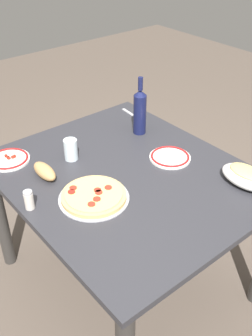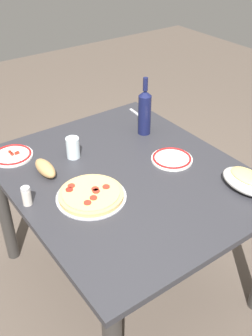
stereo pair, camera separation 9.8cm
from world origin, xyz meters
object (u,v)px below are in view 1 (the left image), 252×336
object	(u,v)px
side_plate_near	(170,157)
bread_loaf	(45,171)
baked_pasta_dish	(246,176)
dining_table	(126,193)
wine_bottle	(140,111)
pepperoni_pizza	(94,196)
spice_shaker	(29,200)
side_plate_far	(9,159)
water_glass	(71,150)

from	to	relation	value
side_plate_near	bread_loaf	distance (m)	0.62
baked_pasta_dish	side_plate_near	distance (m)	0.38
dining_table	wine_bottle	world-z (taller)	wine_bottle
pepperoni_pizza	side_plate_near	world-z (taller)	pepperoni_pizza
wine_bottle	pepperoni_pizza	bearing A→B (deg)	-59.31
wine_bottle	bread_loaf	distance (m)	0.63
dining_table	pepperoni_pizza	xyz separation A→B (m)	(0.06, -0.23, 0.13)
wine_bottle	baked_pasta_dish	bearing A→B (deg)	5.00
dining_table	spice_shaker	world-z (taller)	spice_shaker
dining_table	wine_bottle	bearing A→B (deg)	129.98
pepperoni_pizza	side_plate_far	bearing A→B (deg)	-163.56
pepperoni_pizza	water_glass	xyz separation A→B (m)	(-0.33, 0.10, 0.04)
bread_loaf	wine_bottle	bearing A→B (deg)	93.86
wine_bottle	dining_table	bearing A→B (deg)	-50.02
baked_pasta_dish	wine_bottle	distance (m)	0.67
pepperoni_pizza	spice_shaker	distance (m)	0.27
pepperoni_pizza	baked_pasta_dish	world-z (taller)	baked_pasta_dish
water_glass	bread_loaf	distance (m)	0.19
side_plate_near	baked_pasta_dish	bearing A→B (deg)	17.61
water_glass	bread_loaf	xyz separation A→B (m)	(0.05, -0.18, -0.02)
water_glass	bread_loaf	bearing A→B (deg)	-73.58
dining_table	bread_loaf	xyz separation A→B (m)	(-0.22, -0.31, 0.15)
pepperoni_pizza	side_plate_far	xyz separation A→B (m)	(-0.51, -0.15, -0.01)
wine_bottle	spice_shaker	world-z (taller)	wine_bottle
side_plate_far	wine_bottle	bearing A→B (deg)	74.35
dining_table	baked_pasta_dish	xyz separation A→B (m)	(0.40, 0.37, 0.16)
pepperoni_pizza	bread_loaf	xyz separation A→B (m)	(-0.28, -0.08, 0.02)
wine_bottle	water_glass	size ratio (longest dim) A/B	2.98
dining_table	water_glass	world-z (taller)	water_glass
baked_pasta_dish	water_glass	bearing A→B (deg)	-143.60
baked_pasta_dish	side_plate_near	bearing A→B (deg)	-162.39
side_plate_near	spice_shaker	xyz separation A→B (m)	(-0.10, -0.72, 0.03)
baked_pasta_dish	water_glass	world-z (taller)	water_glass
wine_bottle	side_plate_far	size ratio (longest dim) A/B	1.55
dining_table	side_plate_far	world-z (taller)	side_plate_far
dining_table	wine_bottle	xyz separation A→B (m)	(-0.26, 0.31, 0.25)
dining_table	side_plate_near	bearing A→B (deg)	80.99
spice_shaker	side_plate_near	bearing A→B (deg)	82.21
wine_bottle	bread_loaf	xyz separation A→B (m)	(0.04, -0.62, -0.10)
dining_table	side_plate_far	bearing A→B (deg)	-139.95
wine_bottle	water_glass	world-z (taller)	wine_bottle
dining_table	side_plate_far	distance (m)	0.60
bread_loaf	side_plate_near	bearing A→B (deg)	65.34
water_glass	side_plate_far	bearing A→B (deg)	-126.07
dining_table	spice_shaker	bearing A→B (deg)	-97.14
pepperoni_pizza	spice_shaker	xyz separation A→B (m)	(-0.12, -0.24, 0.03)
side_plate_far	bread_loaf	size ratio (longest dim) A/B	1.27
side_plate_near	spice_shaker	distance (m)	0.73
dining_table	baked_pasta_dish	distance (m)	0.57
baked_pasta_dish	side_plate_near	size ratio (longest dim) A/B	1.16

